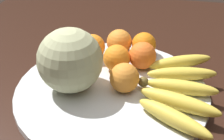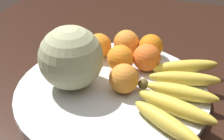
# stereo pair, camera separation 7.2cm
# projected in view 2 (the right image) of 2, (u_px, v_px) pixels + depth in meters

# --- Properties ---
(kitchen_table) EXTENTS (1.37, 1.19, 0.77)m
(kitchen_table) POSITION_uv_depth(u_px,v_px,m) (125.00, 125.00, 0.79)
(kitchen_table) COLOR black
(kitchen_table) RESTS_ON ground_plane
(fruit_bowl) EXTENTS (0.46, 0.46, 0.02)m
(fruit_bowl) POSITION_uv_depth(u_px,v_px,m) (112.00, 90.00, 0.75)
(fruit_bowl) COLOR silver
(fruit_bowl) RESTS_ON kitchen_table
(melon) EXTENTS (0.15, 0.15, 0.15)m
(melon) POSITION_uv_depth(u_px,v_px,m) (71.00, 58.00, 0.72)
(melon) COLOR #B2B789
(melon) RESTS_ON fruit_bowl
(banana_bunch) EXTENTS (0.33, 0.19, 0.04)m
(banana_bunch) POSITION_uv_depth(u_px,v_px,m) (178.00, 93.00, 0.70)
(banana_bunch) COLOR brown
(banana_bunch) RESTS_ON fruit_bowl
(orange_front_left) EXTENTS (0.07, 0.07, 0.07)m
(orange_front_left) POSITION_uv_depth(u_px,v_px,m) (126.00, 43.00, 0.86)
(orange_front_left) COLOR orange
(orange_front_left) RESTS_ON fruit_bowl
(orange_front_right) EXTENTS (0.07, 0.07, 0.07)m
(orange_front_right) POSITION_uv_depth(u_px,v_px,m) (124.00, 79.00, 0.72)
(orange_front_right) COLOR orange
(orange_front_right) RESTS_ON fruit_bowl
(orange_mid_center) EXTENTS (0.07, 0.07, 0.07)m
(orange_mid_center) POSITION_uv_depth(u_px,v_px,m) (99.00, 46.00, 0.85)
(orange_mid_center) COLOR orange
(orange_mid_center) RESTS_ON fruit_bowl
(orange_back_left) EXTENTS (0.07, 0.07, 0.07)m
(orange_back_left) POSITION_uv_depth(u_px,v_px,m) (120.00, 58.00, 0.79)
(orange_back_left) COLOR orange
(orange_back_left) RESTS_ON fruit_bowl
(orange_back_right) EXTENTS (0.07, 0.07, 0.07)m
(orange_back_right) POSITION_uv_depth(u_px,v_px,m) (147.00, 58.00, 0.79)
(orange_back_right) COLOR orange
(orange_back_right) RESTS_ON fruit_bowl
(orange_top_small) EXTENTS (0.07, 0.07, 0.07)m
(orange_top_small) POSITION_uv_depth(u_px,v_px,m) (151.00, 46.00, 0.85)
(orange_top_small) COLOR orange
(orange_top_small) RESTS_ON fruit_bowl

